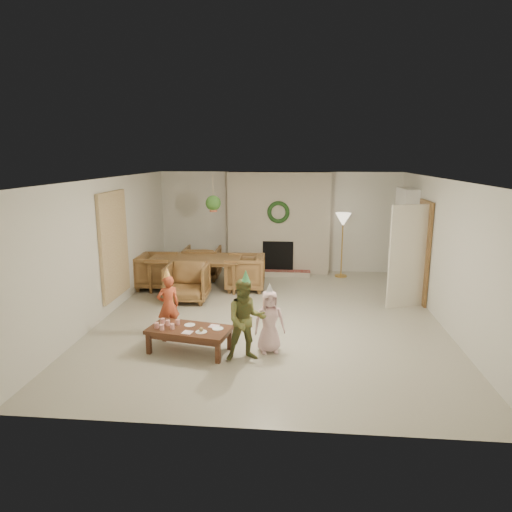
# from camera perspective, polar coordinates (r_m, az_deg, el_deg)

# --- Properties ---
(floor) EXTENTS (7.00, 7.00, 0.00)m
(floor) POSITION_cam_1_polar(r_m,az_deg,el_deg) (8.40, 1.81, -7.65)
(floor) COLOR #B7B29E
(floor) RESTS_ON ground
(ceiling) EXTENTS (7.00, 7.00, 0.00)m
(ceiling) POSITION_cam_1_polar(r_m,az_deg,el_deg) (7.89, 1.93, 9.65)
(ceiling) COLOR white
(ceiling) RESTS_ON wall_back
(wall_back) EXTENTS (7.00, 0.00, 7.00)m
(wall_back) POSITION_cam_1_polar(r_m,az_deg,el_deg) (11.50, 2.91, 4.29)
(wall_back) COLOR silver
(wall_back) RESTS_ON floor
(wall_front) EXTENTS (7.00, 0.00, 7.00)m
(wall_front) POSITION_cam_1_polar(r_m,az_deg,el_deg) (4.69, -0.71, -8.03)
(wall_front) COLOR silver
(wall_front) RESTS_ON floor
(wall_left) EXTENTS (0.00, 7.00, 7.00)m
(wall_left) POSITION_cam_1_polar(r_m,az_deg,el_deg) (8.75, -18.15, 1.06)
(wall_left) COLOR silver
(wall_left) RESTS_ON floor
(wall_right) EXTENTS (0.00, 7.00, 7.00)m
(wall_right) POSITION_cam_1_polar(r_m,az_deg,el_deg) (8.43, 22.67, 0.29)
(wall_right) COLOR silver
(wall_right) RESTS_ON floor
(fireplace_mass) EXTENTS (2.50, 0.40, 2.50)m
(fireplace_mass) POSITION_cam_1_polar(r_m,az_deg,el_deg) (11.30, 2.87, 4.15)
(fireplace_mass) COLOR #5E1E18
(fireplace_mass) RESTS_ON floor
(fireplace_hearth) EXTENTS (1.60, 0.30, 0.12)m
(fireplace_hearth) POSITION_cam_1_polar(r_m,az_deg,el_deg) (11.19, 2.72, -2.15)
(fireplace_hearth) COLOR maroon
(fireplace_hearth) RESTS_ON floor
(fireplace_firebox) EXTENTS (0.75, 0.12, 0.75)m
(fireplace_firebox) POSITION_cam_1_polar(r_m,az_deg,el_deg) (11.27, 2.78, -0.01)
(fireplace_firebox) COLOR black
(fireplace_firebox) RESTS_ON floor
(fireplace_wreath) EXTENTS (0.54, 0.10, 0.54)m
(fireplace_wreath) POSITION_cam_1_polar(r_m,az_deg,el_deg) (11.03, 2.83, 5.52)
(fireplace_wreath) COLOR #173A16
(fireplace_wreath) RESTS_ON fireplace_mass
(floor_lamp_base) EXTENTS (0.29, 0.29, 0.03)m
(floor_lamp_base) POSITION_cam_1_polar(r_m,az_deg,el_deg) (11.30, 10.60, -2.45)
(floor_lamp_base) COLOR gold
(floor_lamp_base) RESTS_ON floor
(floor_lamp_post) EXTENTS (0.03, 0.03, 1.40)m
(floor_lamp_post) POSITION_cam_1_polar(r_m,az_deg,el_deg) (11.14, 10.75, 1.08)
(floor_lamp_post) COLOR gold
(floor_lamp_post) RESTS_ON floor
(floor_lamp_shade) EXTENTS (0.37, 0.37, 0.31)m
(floor_lamp_shade) POSITION_cam_1_polar(r_m,az_deg,el_deg) (11.02, 10.89, 4.52)
(floor_lamp_shade) COLOR beige
(floor_lamp_shade) RESTS_ON floor_lamp_post
(bookshelf_carcass) EXTENTS (0.30, 1.00, 2.20)m
(bookshelf_carcass) POSITION_cam_1_polar(r_m,az_deg,el_deg) (10.60, 18.16, 2.15)
(bookshelf_carcass) COLOR white
(bookshelf_carcass) RESTS_ON floor
(bookshelf_shelf_a) EXTENTS (0.30, 0.92, 0.03)m
(bookshelf_shelf_a) POSITION_cam_1_polar(r_m,az_deg,el_deg) (10.72, 17.82, -1.26)
(bookshelf_shelf_a) COLOR white
(bookshelf_shelf_a) RESTS_ON bookshelf_carcass
(bookshelf_shelf_b) EXTENTS (0.30, 0.92, 0.03)m
(bookshelf_shelf_b) POSITION_cam_1_polar(r_m,az_deg,el_deg) (10.64, 17.96, 0.83)
(bookshelf_shelf_b) COLOR white
(bookshelf_shelf_b) RESTS_ON bookshelf_carcass
(bookshelf_shelf_c) EXTENTS (0.30, 0.92, 0.03)m
(bookshelf_shelf_c) POSITION_cam_1_polar(r_m,az_deg,el_deg) (10.57, 18.11, 2.95)
(bookshelf_shelf_c) COLOR white
(bookshelf_shelf_c) RESTS_ON bookshelf_carcass
(bookshelf_shelf_d) EXTENTS (0.30, 0.92, 0.03)m
(bookshelf_shelf_d) POSITION_cam_1_polar(r_m,az_deg,el_deg) (10.51, 18.26, 5.10)
(bookshelf_shelf_d) COLOR white
(bookshelf_shelf_d) RESTS_ON bookshelf_carcass
(books_row_lower) EXTENTS (0.20, 0.40, 0.24)m
(books_row_lower) POSITION_cam_1_polar(r_m,az_deg,el_deg) (10.54, 17.94, -0.72)
(books_row_lower) COLOR #B1203A
(books_row_lower) RESTS_ON bookshelf_shelf_a
(books_row_mid) EXTENTS (0.20, 0.44, 0.24)m
(books_row_mid) POSITION_cam_1_polar(r_m,az_deg,el_deg) (10.65, 17.85, 1.62)
(books_row_mid) COLOR #26628E
(books_row_mid) RESTS_ON bookshelf_shelf_b
(books_row_upper) EXTENTS (0.20, 0.36, 0.22)m
(books_row_upper) POSITION_cam_1_polar(r_m,az_deg,el_deg) (10.45, 18.17, 3.57)
(books_row_upper) COLOR gold
(books_row_upper) RESTS_ON bookshelf_shelf_c
(door_frame) EXTENTS (0.05, 0.86, 2.04)m
(door_frame) POSITION_cam_1_polar(r_m,az_deg,el_deg) (9.59, 20.25, 0.47)
(door_frame) COLOR brown
(door_frame) RESTS_ON floor
(door_leaf) EXTENTS (0.77, 0.32, 2.00)m
(door_leaf) POSITION_cam_1_polar(r_m,az_deg,el_deg) (9.14, 18.54, -0.09)
(door_leaf) COLOR beige
(door_leaf) RESTS_ON floor
(curtain_panel) EXTENTS (0.06, 1.20, 2.00)m
(curtain_panel) POSITION_cam_1_polar(r_m,az_deg,el_deg) (8.92, -17.41, 1.32)
(curtain_panel) COLOR beige
(curtain_panel) RESTS_ON wall_left
(dining_table) EXTENTS (2.02, 1.17, 0.70)m
(dining_table) POSITION_cam_1_polar(r_m,az_deg,el_deg) (10.11, -7.60, -2.16)
(dining_table) COLOR brown
(dining_table) RESTS_ON floor
(dining_chair_near) EXTENTS (0.85, 0.87, 0.77)m
(dining_chair_near) POSITION_cam_1_polar(r_m,az_deg,el_deg) (9.28, -8.62, -3.31)
(dining_chair_near) COLOR brown
(dining_chair_near) RESTS_ON floor
(dining_chair_far) EXTENTS (0.85, 0.87, 0.77)m
(dining_chair_far) POSITION_cam_1_polar(r_m,az_deg,el_deg) (10.93, -6.75, -0.82)
(dining_chair_far) COLOR brown
(dining_chair_far) RESTS_ON floor
(dining_chair_left) EXTENTS (0.87, 0.85, 0.77)m
(dining_chair_left) POSITION_cam_1_polar(r_m,az_deg,el_deg) (10.30, -12.38, -1.86)
(dining_chair_left) COLOR brown
(dining_chair_left) RESTS_ON floor
(dining_chair_right) EXTENTS (0.87, 0.85, 0.77)m
(dining_chair_right) POSITION_cam_1_polar(r_m,az_deg,el_deg) (9.95, -1.42, -2.07)
(dining_chair_right) COLOR brown
(dining_chair_right) RESTS_ON floor
(hanging_plant_cord) EXTENTS (0.01, 0.01, 0.70)m
(hanging_plant_cord) POSITION_cam_1_polar(r_m,az_deg,el_deg) (9.56, -5.43, 8.01)
(hanging_plant_cord) COLOR tan
(hanging_plant_cord) RESTS_ON ceiling
(hanging_plant_pot) EXTENTS (0.16, 0.16, 0.12)m
(hanging_plant_pot) POSITION_cam_1_polar(r_m,az_deg,el_deg) (9.59, -5.38, 5.92)
(hanging_plant_pot) COLOR #9C4B32
(hanging_plant_pot) RESTS_ON hanging_plant_cord
(hanging_plant_foliage) EXTENTS (0.32, 0.32, 0.32)m
(hanging_plant_foliage) POSITION_cam_1_polar(r_m,az_deg,el_deg) (9.58, -5.40, 6.64)
(hanging_plant_foliage) COLOR #254D19
(hanging_plant_foliage) RESTS_ON hanging_plant_pot
(coffee_table_top) EXTENTS (1.31, 0.83, 0.06)m
(coffee_table_top) POSITION_cam_1_polar(r_m,az_deg,el_deg) (6.95, -8.37, -9.16)
(coffee_table_top) COLOR #512D1B
(coffee_table_top) RESTS_ON floor
(coffee_table_apron) EXTENTS (1.20, 0.72, 0.07)m
(coffee_table_apron) POSITION_cam_1_polar(r_m,az_deg,el_deg) (6.97, -8.35, -9.66)
(coffee_table_apron) COLOR #512D1B
(coffee_table_apron) RESTS_ON floor
(coffee_leg_fl) EXTENTS (0.08, 0.08, 0.32)m
(coffee_leg_fl) POSITION_cam_1_polar(r_m,az_deg,el_deg) (7.06, -13.31, -10.66)
(coffee_leg_fl) COLOR #512D1B
(coffee_leg_fl) RESTS_ON floor
(coffee_leg_fr) EXTENTS (0.08, 0.08, 0.32)m
(coffee_leg_fr) POSITION_cam_1_polar(r_m,az_deg,el_deg) (6.61, -4.81, -12.00)
(coffee_leg_fr) COLOR #512D1B
(coffee_leg_fr) RESTS_ON floor
(coffee_leg_bl) EXTENTS (0.08, 0.08, 0.32)m
(coffee_leg_bl) POSITION_cam_1_polar(r_m,az_deg,el_deg) (7.45, -11.41, -9.28)
(coffee_leg_bl) COLOR #512D1B
(coffee_leg_bl) RESTS_ON floor
(coffee_leg_br) EXTENTS (0.08, 0.08, 0.32)m
(coffee_leg_br) POSITION_cam_1_polar(r_m,az_deg,el_deg) (7.03, -3.32, -10.41)
(coffee_leg_br) COLOR #512D1B
(coffee_leg_br) RESTS_ON floor
(cup_a) EXTENTS (0.08, 0.08, 0.08)m
(cup_a) POSITION_cam_1_polar(r_m,az_deg,el_deg) (7.01, -12.38, -8.51)
(cup_a) COLOR white
(cup_a) RESTS_ON coffee_table_top
(cup_b) EXTENTS (0.08, 0.08, 0.08)m
(cup_b) POSITION_cam_1_polar(r_m,az_deg,el_deg) (7.16, -11.65, -8.02)
(cup_b) COLOR white
(cup_b) RESTS_ON coffee_table_top
(cup_c) EXTENTS (0.08, 0.08, 0.08)m
(cup_c) POSITION_cam_1_polar(r_m,az_deg,el_deg) (6.92, -11.74, -8.76)
(cup_c) COLOR white
(cup_c) RESTS_ON coffee_table_top
(cup_d) EXTENTS (0.08, 0.08, 0.08)m
(cup_d) POSITION_cam_1_polar(r_m,az_deg,el_deg) (7.07, -11.02, -8.25)
(cup_d) COLOR white
(cup_d) RESTS_ON coffee_table_top
(cup_e) EXTENTS (0.08, 0.08, 0.08)m
(cup_e) POSITION_cam_1_polar(r_m,az_deg,el_deg) (6.92, -10.49, -8.70)
(cup_e) COLOR white
(cup_e) RESTS_ON coffee_table_top
(cup_f) EXTENTS (0.08, 0.08, 0.08)m
(cup_f) POSITION_cam_1_polar(r_m,az_deg,el_deg) (7.08, -9.79, -8.19)
(cup_f) COLOR white
(cup_f) RESTS_ON coffee_table_top
(plate_a) EXTENTS (0.20, 0.20, 0.01)m
(plate_a) POSITION_cam_1_polar(r_m,az_deg,el_deg) (7.05, -8.34, -8.56)
(plate_a) COLOR white
(plate_a) RESTS_ON coffee_table_top
(plate_b) EXTENTS (0.20, 0.20, 0.01)m
(plate_b) POSITION_cam_1_polar(r_m,az_deg,el_deg) (6.76, -6.90, -9.43)
(plate_b) COLOR white
(plate_b) RESTS_ON coffee_table_top
(plate_c) EXTENTS (0.20, 0.20, 0.01)m
(plate_c) POSITION_cam_1_polar(r_m,az_deg,el_deg) (6.86, -4.82, -9.07)
(plate_c) COLOR white
(plate_c) RESTS_ON coffee_table_top
(food_scoop) EXTENTS (0.08, 0.08, 0.07)m
(food_scoop) POSITION_cam_1_polar(r_m,az_deg,el_deg) (6.75, -6.91, -9.15)
(food_scoop) COLOR tan
(food_scoop) RESTS_ON plate_b
(napkin_left) EXTENTS (0.16, 0.16, 0.01)m
(napkin_left) POSITION_cam_1_polar(r_m,az_deg,el_deg) (6.77, -8.62, -9.46)
(napkin_left) COLOR #FFBBCE
(napkin_left) RESTS_ON coffee_table_top
(napkin_right) EXTENTS (0.16, 0.16, 0.01)m
(napkin_right) POSITION_cam_1_polar(r_m,az_deg,el_deg) (6.95, -5.32, -8.77)
(napkin_right) COLOR #FFBBCE
(napkin_right) RESTS_ON coffee_table_top
(child_red) EXTENTS (0.44, 0.40, 1.01)m
(child_red) POSITION_cam_1_polar(r_m,az_deg,el_deg) (7.57, -10.96, -6.12)
(child_red) COLOR #B54426
(child_red) RESTS_ON floor
(party_hat_red) EXTENTS (0.16, 0.16, 0.19)m
(party_hat_red) POSITION_cam_1_polar(r_m,az_deg,el_deg) (7.41, -11.14, -2.10)
(party_hat_red) COLOR #FDFD54
(party_hat_red) RESTS_ON child_red
(child_plaid) EXTENTS (0.68, 0.59, 1.20)m
(child_plaid) POSITION_cam_1_polar(r_m,az_deg,el_deg) (6.53, -1.27, -8.05)
(child_plaid) COLOR olive
(child_plaid) RESTS_ON floor
(party_hat_plaid) EXTENTS (0.15, 0.15, 0.20)m
(party_hat_plaid) POSITION_cam_1_polar(r_m,az_deg,el_deg) (6.33, -1.30, -2.58)
(party_hat_plaid) COLOR #4FB868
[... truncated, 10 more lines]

